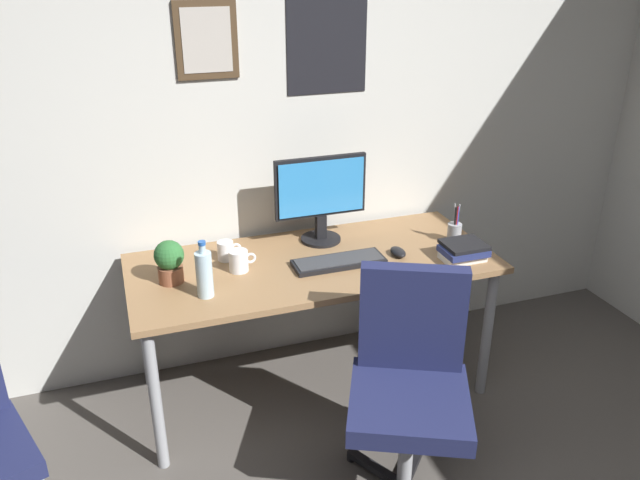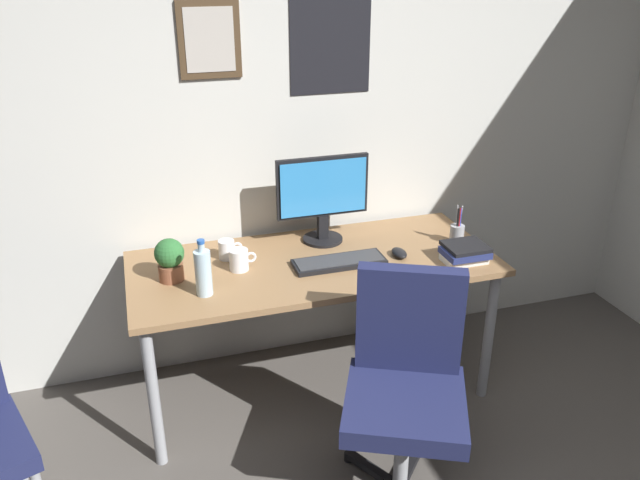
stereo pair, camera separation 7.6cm
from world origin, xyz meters
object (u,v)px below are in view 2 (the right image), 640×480
Objects in this scene: keyboard at (339,262)px; potted_plant at (170,258)px; coffee_mug_far at (239,260)px; pen_cup at (457,233)px; water_bottle at (203,272)px; coffee_mug_near at (227,249)px; monitor at (323,196)px; office_chair at (406,378)px; book_stack_left at (465,253)px; computer_mouse at (399,253)px.

potted_plant reaches higher than keyboard.
pen_cup reaches higher than coffee_mug_far.
water_bottle is at bearing -171.21° from keyboard.
pen_cup is at bearing -1.01° from potted_plant.
potted_plant reaches higher than coffee_mug_near.
monitor is 0.53m from coffee_mug_near.
book_stack_left is (0.51, 0.50, 0.24)m from office_chair.
coffee_mug_near is 1.13m from pen_cup.
water_bottle is at bearing -55.03° from potted_plant.
office_chair is 8.64× the size of computer_mouse.
pen_cup reaches higher than potted_plant.
water_bottle reaches higher than keyboard.
keyboard is 0.64m from pen_cup.
computer_mouse is 0.76m from coffee_mug_far.
book_stack_left is (1.05, -0.36, -0.00)m from coffee_mug_near.
book_stack_left is at bearing -26.95° from computer_mouse.
potted_plant is (-0.27, -0.14, 0.06)m from coffee_mug_near.
water_bottle is 1.21m from book_stack_left.
coffee_mug_near reaches higher than book_stack_left.
potted_plant is (-0.12, 0.17, -0.00)m from water_bottle.
potted_plant reaches higher than computer_mouse.
monitor reaches higher than book_stack_left.
monitor is at bearing 135.55° from computer_mouse.
monitor is 1.07× the size of keyboard.
keyboard is at bearing 179.14° from computer_mouse.
office_chair is at bearing -110.44° from computer_mouse.
book_stack_left is (1.33, -0.22, -0.06)m from potted_plant.
book_stack_left is at bearing 44.65° from office_chair.
coffee_mug_far reaches higher than coffee_mug_near.
coffee_mug_far is 0.63× the size of pen_cup.
office_chair is 0.72m from computer_mouse.
keyboard is at bearing -10.67° from coffee_mug_far.
office_chair is 4.87× the size of potted_plant.
potted_plant is at bearing 170.63° from book_stack_left.
pen_cup is (0.63, 0.05, 0.04)m from keyboard.
coffee_mug_near is at bearing 64.51° from water_bottle.
keyboard is 2.10× the size of book_stack_left.
coffee_mug_near is at bearing 103.96° from coffee_mug_far.
potted_plant is 0.95× the size of book_stack_left.
keyboard is 0.53m from coffee_mug_near.
keyboard is 3.43× the size of coffee_mug_far.
computer_mouse is at bearing -44.45° from monitor.
computer_mouse is at bearing 69.56° from office_chair.
potted_plant is at bearing -178.50° from coffee_mug_far.
coffee_mug_far is (0.18, 0.18, -0.06)m from water_bottle.
water_bottle is 2.01× the size of coffee_mug_far.
water_bottle reaches higher than computer_mouse.
coffee_mug_near is (-0.54, 0.86, 0.25)m from office_chair.
pen_cup is at bearing 6.77° from water_bottle.
book_stack_left is at bearing -18.86° from coffee_mug_near.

